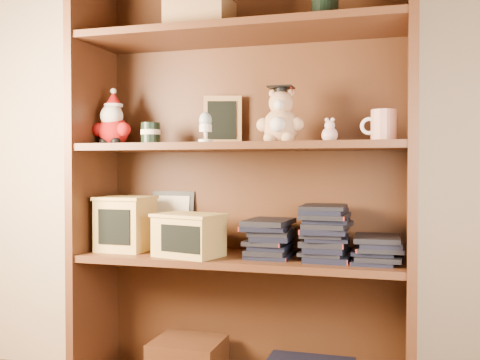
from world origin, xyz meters
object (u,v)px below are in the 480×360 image
object	(u,v)px
bookcase	(243,191)
grad_teddy_bear	(281,121)
teacher_mug	(383,126)
treats_box	(126,223)

from	to	relation	value
bookcase	grad_teddy_bear	xyz separation A→B (m)	(0.15, -0.06, 0.25)
bookcase	grad_teddy_bear	world-z (taller)	bookcase
bookcase	teacher_mug	distance (m)	0.55
grad_teddy_bear	teacher_mug	world-z (taller)	grad_teddy_bear
bookcase	treats_box	size ratio (longest dim) A/B	7.85
teacher_mug	grad_teddy_bear	bearing A→B (deg)	-178.98
grad_teddy_bear	treats_box	world-z (taller)	grad_teddy_bear
teacher_mug	treats_box	world-z (taller)	teacher_mug
grad_teddy_bear	treats_box	size ratio (longest dim) A/B	0.99
grad_teddy_bear	treats_box	distance (m)	0.71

